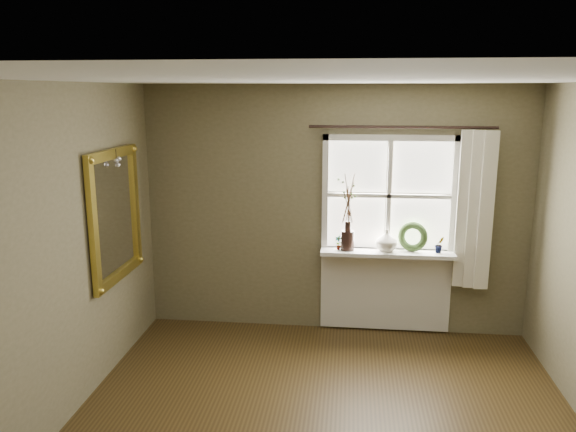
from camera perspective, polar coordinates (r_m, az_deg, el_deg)
The scene contains 14 objects.
ceiling at distance 3.50m, azimuth 3.98°, elevation 13.71°, with size 4.50×4.50×0.00m, color silver.
wall_back at distance 5.93m, azimuth 4.77°, elevation 0.60°, with size 4.00×0.10×2.60m, color brown.
wall_left at distance 4.32m, azimuth -24.77°, elevation -5.16°, with size 0.10×4.50×2.60m, color brown.
window_frame at distance 5.84m, azimuth 10.19°, elevation 2.05°, with size 1.36×0.06×1.24m.
window_sill at distance 5.87m, azimuth 10.03°, elevation -3.72°, with size 1.36×0.26×0.04m, color silver.
window_apron at distance 6.11m, azimuth 9.81°, elevation -7.40°, with size 1.36×0.04×0.88m, color silver.
dark_jug at distance 5.82m, azimuth 6.07°, elevation -2.47°, with size 0.14×0.14×0.20m, color black.
cream_vase at distance 5.83m, azimuth 9.98°, elevation -2.45°, with size 0.22×0.22×0.23m, color beige.
wreath at distance 5.89m, azimuth 12.54°, elevation -2.38°, with size 0.31×0.31×0.07m, color #314A21.
potted_plant_left at distance 5.83m, azimuth 5.14°, elevation -2.72°, with size 0.08×0.05×0.15m, color #314A21.
potted_plant_right at distance 5.89m, azimuth 15.14°, elevation -2.82°, with size 0.10×0.08×0.17m, color #314A21.
curtain at distance 5.88m, azimuth 18.39°, elevation 0.53°, with size 0.36×0.12×1.59m, color beige.
curtain_rod at distance 5.70m, azimuth 11.51°, elevation 8.85°, with size 0.03×0.03×1.84m, color black.
gilt_mirror at distance 5.34m, azimuth -17.12°, elevation 0.11°, with size 0.10×1.01×1.21m.
Camera 1 is at (0.16, -3.50, 2.53)m, focal length 35.00 mm.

